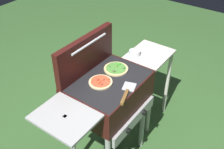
% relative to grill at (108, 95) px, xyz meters
% --- Properties ---
extents(grill, '(0.96, 0.53, 0.90)m').
position_rel_grill_xyz_m(grill, '(0.00, 0.00, 0.00)').
color(grill, '#38110F').
rests_on(grill, ground_plane).
extents(grill_lid_open, '(0.63, 0.08, 0.30)m').
position_rel_grill_xyz_m(grill_lid_open, '(0.01, 0.22, 0.30)').
color(grill_lid_open, '#38110F').
rests_on(grill_lid_open, grill).
extents(pizza_pepperoni, '(0.18, 0.18, 0.04)m').
position_rel_grill_xyz_m(pizza_pepperoni, '(-0.05, 0.03, 0.15)').
color(pizza_pepperoni, beige).
rests_on(pizza_pepperoni, grill).
extents(pizza_veggie, '(0.20, 0.20, 0.04)m').
position_rel_grill_xyz_m(pizza_veggie, '(0.16, 0.03, 0.15)').
color(pizza_veggie, '#E0C17F').
rests_on(pizza_veggie, grill).
extents(spatula, '(0.26, 0.13, 0.02)m').
position_rel_grill_xyz_m(spatula, '(-0.04, -0.20, 0.15)').
color(spatula, '#B7BABF').
rests_on(spatula, grill).
extents(prep_table, '(0.44, 0.36, 0.80)m').
position_rel_grill_xyz_m(prep_table, '(0.67, 0.00, -0.19)').
color(prep_table, beige).
rests_on(prep_table, ground_plane).
extents(topping_bowl_near, '(0.10, 0.10, 0.04)m').
position_rel_grill_xyz_m(topping_bowl_near, '(0.58, 0.11, 0.06)').
color(topping_bowl_near, silver).
rests_on(topping_bowl_near, prep_table).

